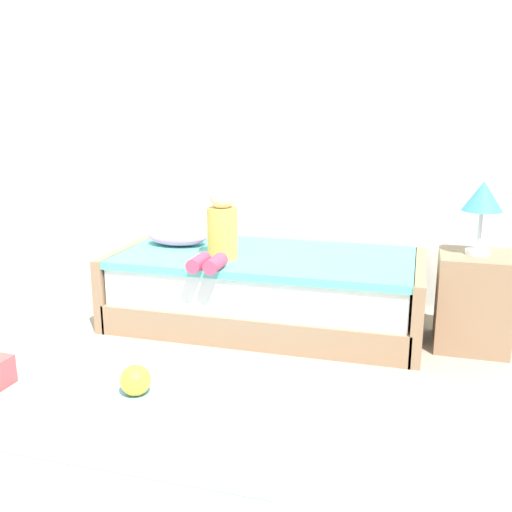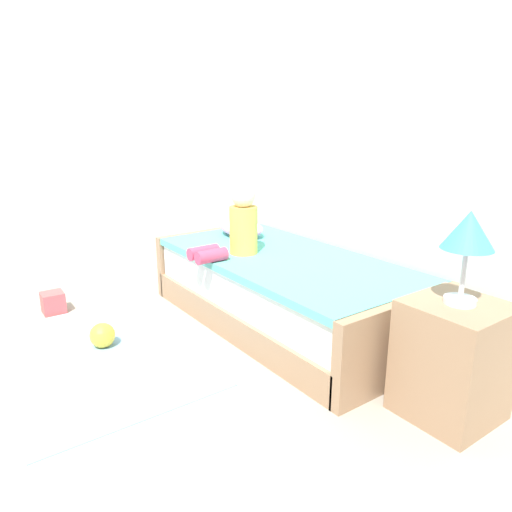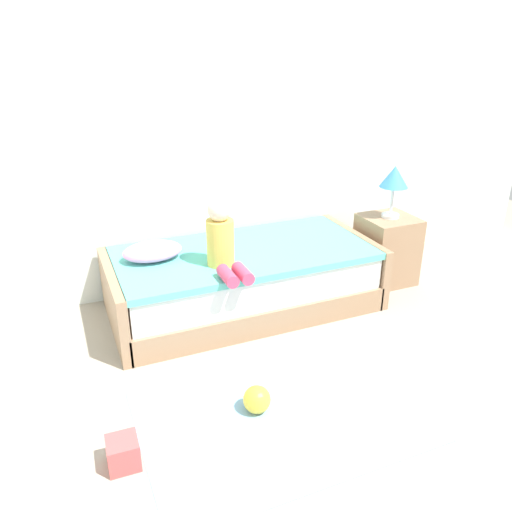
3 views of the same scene
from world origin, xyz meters
name	(u,v)px [view 3 (image 3 of 3)]	position (x,y,z in m)	size (l,w,h in m)	color
ground_plane	(367,504)	(0.00, 0.00, 0.00)	(9.20, 9.20, 0.00)	#9E9384
wall_rear	(196,116)	(0.00, 2.60, 1.45)	(7.20, 0.10, 2.90)	silver
bed	(244,279)	(0.16, 2.00, 0.25)	(2.11, 1.00, 0.50)	#997556
nightstand	(386,249)	(1.51, 1.97, 0.30)	(0.44, 0.44, 0.60)	#997556
table_lamp	(394,179)	(1.51, 1.97, 0.94)	(0.24, 0.24, 0.45)	silver
child_figure	(222,240)	(-0.08, 1.77, 0.70)	(0.20, 0.51, 0.50)	gold
pillow	(152,251)	(-0.52, 2.10, 0.56)	(0.44, 0.30, 0.13)	#EA8CC6
toy_ball	(257,399)	(-0.23, 0.80, 0.08)	(0.16, 0.16, 0.16)	yellow
area_rug	(281,416)	(-0.12, 0.70, 0.00)	(1.60, 1.10, 0.01)	#7AA8CC
toy_block	(123,453)	(-1.02, 0.69, 0.08)	(0.16, 0.16, 0.16)	#E54C4C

